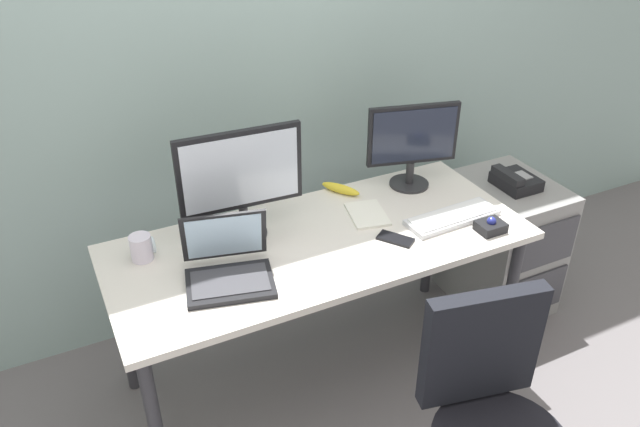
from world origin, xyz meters
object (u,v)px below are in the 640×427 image
(desk_phone, at_px, (515,181))
(laptop, at_px, (228,266))
(coffee_mug, at_px, (142,248))
(monitor_main, at_px, (241,177))
(trackball_mouse, at_px, (491,226))
(paper_notepad, at_px, (367,214))
(keyboard, at_px, (452,217))
(cell_phone, at_px, (395,239))
(monitor_side, at_px, (413,141))
(banana, at_px, (341,189))
(file_cabinet, at_px, (502,244))

(desk_phone, bearing_deg, laptop, -174.03)
(laptop, xyz_separation_m, coffee_mug, (-0.25, 0.26, -0.00))
(monitor_main, bearing_deg, desk_phone, -3.76)
(trackball_mouse, bearing_deg, monitor_main, 155.43)
(desk_phone, xyz_separation_m, paper_notepad, (-0.81, -0.00, 0.03))
(monitor_main, relative_size, keyboard, 1.18)
(monitor_main, height_order, cell_phone, monitor_main)
(laptop, height_order, trackball_mouse, laptop)
(monitor_main, bearing_deg, paper_notepad, -9.80)
(monitor_main, distance_m, cell_phone, 0.66)
(desk_phone, relative_size, monitor_side, 0.49)
(cell_phone, bearing_deg, monitor_main, 114.97)
(desk_phone, distance_m, banana, 0.85)
(cell_phone, bearing_deg, desk_phone, -20.33)
(keyboard, relative_size, trackball_mouse, 3.77)
(monitor_main, xyz_separation_m, trackball_mouse, (0.90, -0.41, -0.24))
(coffee_mug, bearing_deg, keyboard, -13.31)
(coffee_mug, bearing_deg, paper_notepad, -6.37)
(trackball_mouse, relative_size, cell_phone, 0.77)
(paper_notepad, bearing_deg, cell_phone, -87.88)
(monitor_side, height_order, paper_notepad, monitor_side)
(cell_phone, bearing_deg, laptop, 139.86)
(coffee_mug, bearing_deg, file_cabinet, -2.78)
(desk_phone, xyz_separation_m, laptop, (-1.48, -0.15, 0.08))
(monitor_side, distance_m, trackball_mouse, 0.52)
(trackball_mouse, bearing_deg, file_cabinet, 38.60)
(keyboard, distance_m, trackball_mouse, 0.16)
(keyboard, distance_m, cell_phone, 0.29)
(laptop, distance_m, cell_phone, 0.68)
(file_cabinet, relative_size, laptop, 1.85)
(keyboard, height_order, cell_phone, keyboard)
(laptop, xyz_separation_m, paper_notepad, (0.67, 0.15, -0.05))
(laptop, xyz_separation_m, cell_phone, (0.67, -0.06, -0.05))
(coffee_mug, height_order, paper_notepad, coffee_mug)
(file_cabinet, xyz_separation_m, coffee_mug, (-1.74, 0.08, 0.45))
(keyboard, bearing_deg, banana, 127.21)
(keyboard, xyz_separation_m, paper_notepad, (-0.30, 0.19, -0.01))
(keyboard, bearing_deg, cell_phone, -175.19)
(desk_phone, height_order, banana, banana)
(laptop, bearing_deg, paper_notepad, 12.87)
(desk_phone, height_order, monitor_side, monitor_side)
(trackball_mouse, bearing_deg, cell_phone, 163.44)
(keyboard, xyz_separation_m, laptop, (-0.97, 0.03, 0.04))
(file_cabinet, relative_size, trackball_mouse, 6.17)
(laptop, bearing_deg, banana, 29.80)
(desk_phone, bearing_deg, trackball_mouse, -142.23)
(file_cabinet, distance_m, banana, 0.95)
(keyboard, relative_size, coffee_mug, 4.06)
(trackball_mouse, bearing_deg, laptop, 170.77)
(file_cabinet, relative_size, banana, 3.57)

